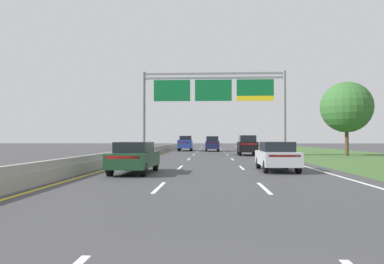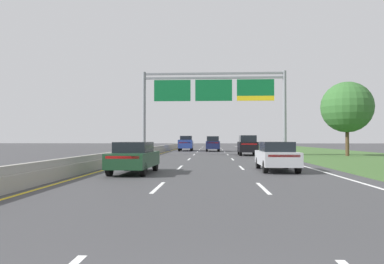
{
  "view_description": "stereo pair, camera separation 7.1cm",
  "coord_description": "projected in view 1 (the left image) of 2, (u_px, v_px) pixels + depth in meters",
  "views": [
    {
      "loc": [
        -0.04,
        -2.23,
        1.71
      ],
      "look_at": [
        -1.35,
        23.7,
        2.23
      ],
      "focal_mm": 33.68,
      "sensor_mm": 36.0,
      "label": 1
    },
    {
      "loc": [
        0.04,
        -2.22,
        1.71
      ],
      "look_at": [
        -1.35,
        23.7,
        2.23
      ],
      "focal_mm": 33.68,
      "sensor_mm": 36.0,
      "label": 2
    }
  ],
  "objects": [
    {
      "name": "car_navy_centre_lane_suv",
      "position": [
        212.0,
        144.0,
        50.65
      ],
      "size": [
        1.94,
        4.72,
        2.11
      ],
      "rotation": [
        0.0,
        0.0,
        1.58
      ],
      "color": "#161E47",
      "rests_on": "ground"
    },
    {
      "name": "overhead_sign_gantry",
      "position": [
        213.0,
        95.0,
        37.59
      ],
      "size": [
        15.06,
        0.42,
        8.82
      ],
      "color": "gray",
      "rests_on": "ground"
    },
    {
      "name": "roadside_tree_mid",
      "position": [
        346.0,
        107.0,
        36.49
      ],
      "size": [
        5.14,
        5.14,
        7.54
      ],
      "color": "#4C3823",
      "rests_on": "ground"
    },
    {
      "name": "pickup_truck_blue",
      "position": [
        185.0,
        143.0,
        52.78
      ],
      "size": [
        2.11,
        5.44,
        2.2
      ],
      "rotation": [
        0.0,
        0.0,
        1.59
      ],
      "color": "navy",
      "rests_on": "ground"
    },
    {
      "name": "lane_striping",
      "position": [
        211.0,
        156.0,
        36.68
      ],
      "size": [
        11.96,
        106.0,
        0.01
      ],
      "color": "white",
      "rests_on": "ground"
    },
    {
      "name": "ground_plane",
      "position": [
        211.0,
        156.0,
        37.13
      ],
      "size": [
        220.0,
        220.0,
        0.0
      ],
      "primitive_type": "plane",
      "color": "#3D3D3F"
    },
    {
      "name": "car_black_right_lane_suv",
      "position": [
        247.0,
        145.0,
        38.29
      ],
      "size": [
        2.0,
        4.74,
        2.11
      ],
      "rotation": [
        0.0,
        0.0,
        1.55
      ],
      "color": "black",
      "rests_on": "ground"
    },
    {
      "name": "grass_verge_right",
      "position": [
        348.0,
        156.0,
        36.43
      ],
      "size": [
        14.0,
        110.0,
        0.02
      ],
      "primitive_type": "cube",
      "color": "#3D602D",
      "rests_on": "ground"
    },
    {
      "name": "median_barrier_concrete",
      "position": [
        147.0,
        152.0,
        37.47
      ],
      "size": [
        0.6,
        110.0,
        0.85
      ],
      "color": "#99968E",
      "rests_on": "ground"
    },
    {
      "name": "car_silver_right_lane_sedan",
      "position": [
        277.0,
        156.0,
        19.46
      ],
      "size": [
        1.86,
        4.42,
        1.57
      ],
      "rotation": [
        0.0,
        0.0,
        1.56
      ],
      "color": "#B2B5BA",
      "rests_on": "ground"
    },
    {
      "name": "car_darkgreen_left_lane_sedan",
      "position": [
        135.0,
        157.0,
        18.04
      ],
      "size": [
        1.94,
        4.45,
        1.57
      ],
      "rotation": [
        0.0,
        0.0,
        1.54
      ],
      "color": "#193D23",
      "rests_on": "ground"
    }
  ]
}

